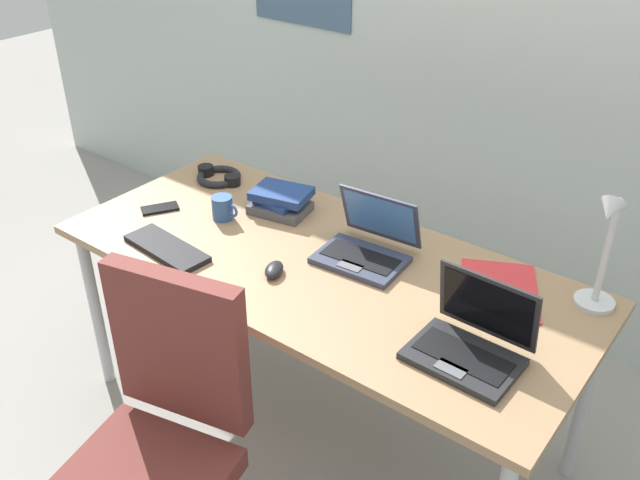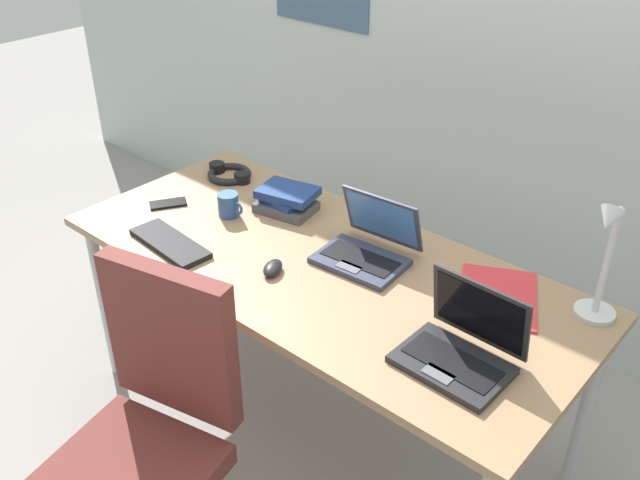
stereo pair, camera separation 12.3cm
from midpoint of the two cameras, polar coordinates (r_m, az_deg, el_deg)
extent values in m
plane|color=gray|center=(2.76, -1.32, -14.74)|extent=(12.00, 12.00, 0.00)
cube|color=#B2BCB7|center=(2.94, 12.49, 17.05)|extent=(6.00, 0.12, 2.60)
cube|color=#9E7A56|center=(2.30, -1.53, -2.05)|extent=(1.80, 0.80, 0.03)
cylinder|color=#B2B5BA|center=(2.86, -19.15, -5.50)|extent=(0.04, 0.04, 0.71)
cylinder|color=#B2B5BA|center=(3.20, -9.39, 0.09)|extent=(0.04, 0.04, 0.71)
cylinder|color=#B2B5BA|center=(2.48, 19.61, -12.21)|extent=(0.04, 0.04, 0.71)
cylinder|color=silver|center=(2.22, 20.16, -4.84)|extent=(0.12, 0.12, 0.02)
cylinder|color=silver|center=(2.13, 21.01, -0.94)|extent=(0.02, 0.02, 0.34)
cylinder|color=silver|center=(2.01, 21.54, 2.68)|extent=(0.01, 0.08, 0.01)
cone|color=silver|center=(1.98, 21.18, 2.26)|extent=(0.07, 0.09, 0.09)
cube|color=#232326|center=(1.91, 9.83, -9.66)|extent=(0.30, 0.21, 0.02)
cube|color=black|center=(1.90, 9.86, -9.39)|extent=(0.26, 0.12, 0.00)
cube|color=#595B60|center=(1.86, 8.83, -10.44)|extent=(0.08, 0.05, 0.00)
cube|color=#232326|center=(1.92, 11.87, -5.36)|extent=(0.29, 0.05, 0.20)
cube|color=black|center=(1.92, 11.80, -5.42)|extent=(0.26, 0.04, 0.17)
cube|color=#33384C|center=(2.27, 1.78, -1.67)|extent=(0.30, 0.22, 0.02)
cube|color=black|center=(2.27, 1.78, -1.42)|extent=(0.26, 0.13, 0.00)
cube|color=#595B60|center=(2.22, 0.92, -2.17)|extent=(0.08, 0.05, 0.00)
cube|color=#33384C|center=(2.32, 3.49, 1.94)|extent=(0.29, 0.09, 0.19)
cube|color=#3F72BF|center=(2.31, 3.43, 1.92)|extent=(0.26, 0.07, 0.16)
cube|color=black|center=(2.40, -13.94, -0.70)|extent=(0.34, 0.15, 0.02)
ellipsoid|color=black|center=(2.22, -5.38, -2.47)|extent=(0.09, 0.11, 0.03)
cube|color=black|center=(2.67, -14.33, 2.52)|extent=(0.13, 0.15, 0.01)
torus|color=black|center=(2.85, -9.55, 5.15)|extent=(0.18, 0.18, 0.03)
cylinder|color=black|center=(2.90, -10.59, 5.63)|extent=(0.06, 0.06, 0.04)
cylinder|color=black|center=(2.79, -8.48, 4.86)|extent=(0.06, 0.06, 0.04)
cube|color=#4C4C51|center=(2.57, -4.67, 2.62)|extent=(0.23, 0.18, 0.03)
cube|color=navy|center=(2.56, -4.89, 3.17)|extent=(0.15, 0.11, 0.02)
cube|color=navy|center=(2.56, -4.56, 3.82)|extent=(0.24, 0.19, 0.03)
cube|color=red|center=(2.20, 12.99, -4.02)|extent=(0.34, 0.38, 0.01)
cylinder|color=#2D518C|center=(2.54, -9.41, 2.61)|extent=(0.08, 0.08, 0.09)
torus|color=#2D518C|center=(2.51, -8.62, 2.38)|extent=(0.05, 0.01, 0.05)
cube|color=brown|center=(2.00, -13.30, -8.53)|extent=(0.42, 0.15, 0.48)
camera|label=1|loc=(0.06, -91.57, -0.95)|focal=38.89mm
camera|label=2|loc=(0.06, 88.43, 0.95)|focal=38.89mm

